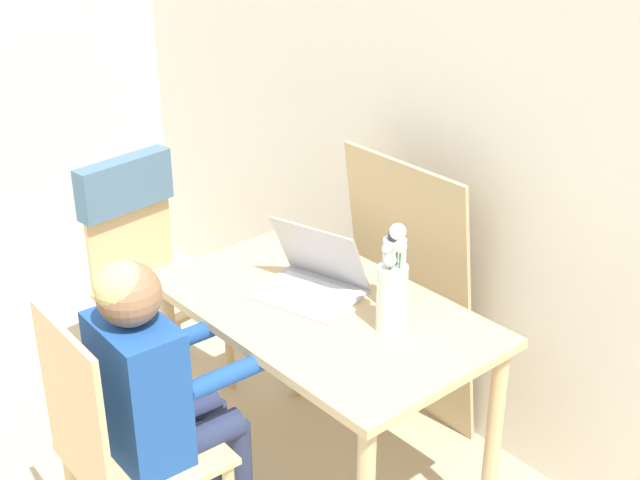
{
  "coord_description": "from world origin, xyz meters",
  "views": [
    {
      "loc": [
        1.55,
        -0.01,
        2.11
      ],
      "look_at": [
        -0.34,
        1.64,
        0.9
      ],
      "focal_mm": 50.0,
      "sensor_mm": 36.0,
      "label": 1
    }
  ],
  "objects_px": {
    "person_seated": "(155,382)",
    "flower_vase": "(392,291)",
    "chair_occupied": "(122,452)",
    "laptop": "(313,277)",
    "water_bottle": "(394,272)",
    "chair_spare": "(140,240)"
  },
  "relations": [
    {
      "from": "chair_spare",
      "to": "chair_occupied",
      "type": "bearing_deg",
      "value": -130.11
    },
    {
      "from": "person_seated",
      "to": "flower_vase",
      "type": "height_order",
      "value": "person_seated"
    },
    {
      "from": "flower_vase",
      "to": "person_seated",
      "type": "bearing_deg",
      "value": -115.31
    },
    {
      "from": "chair_spare",
      "to": "water_bottle",
      "type": "height_order",
      "value": "water_bottle"
    },
    {
      "from": "chair_occupied",
      "to": "chair_spare",
      "type": "height_order",
      "value": "chair_spare"
    },
    {
      "from": "chair_occupied",
      "to": "person_seated",
      "type": "relative_size",
      "value": 0.88
    },
    {
      "from": "chair_occupied",
      "to": "chair_spare",
      "type": "distance_m",
      "value": 1.08
    },
    {
      "from": "chair_occupied",
      "to": "water_bottle",
      "type": "xyz_separation_m",
      "value": [
        0.21,
        0.86,
        0.37
      ]
    },
    {
      "from": "person_seated",
      "to": "chair_spare",
      "type": "bearing_deg",
      "value": -25.51
    },
    {
      "from": "water_bottle",
      "to": "person_seated",
      "type": "bearing_deg",
      "value": -105.82
    },
    {
      "from": "chair_spare",
      "to": "flower_vase",
      "type": "bearing_deg",
      "value": -88.38
    },
    {
      "from": "chair_occupied",
      "to": "chair_spare",
      "type": "bearing_deg",
      "value": -31.48
    },
    {
      "from": "chair_spare",
      "to": "laptop",
      "type": "xyz_separation_m",
      "value": [
        0.87,
        0.13,
        0.15
      ]
    },
    {
      "from": "laptop",
      "to": "water_bottle",
      "type": "distance_m",
      "value": 0.27
    },
    {
      "from": "person_seated",
      "to": "water_bottle",
      "type": "relative_size",
      "value": 4.15
    },
    {
      "from": "chair_spare",
      "to": "water_bottle",
      "type": "distance_m",
      "value": 1.15
    },
    {
      "from": "person_seated",
      "to": "flower_vase",
      "type": "distance_m",
      "value": 0.73
    },
    {
      "from": "flower_vase",
      "to": "water_bottle",
      "type": "xyz_separation_m",
      "value": [
        -0.09,
        0.1,
        -0.01
      ]
    },
    {
      "from": "laptop",
      "to": "flower_vase",
      "type": "bearing_deg",
      "value": -10.33
    },
    {
      "from": "chair_occupied",
      "to": "water_bottle",
      "type": "distance_m",
      "value": 0.96
    },
    {
      "from": "chair_spare",
      "to": "water_bottle",
      "type": "xyz_separation_m",
      "value": [
        1.1,
        0.26,
        0.21
      ]
    },
    {
      "from": "chair_spare",
      "to": "person_seated",
      "type": "bearing_deg",
      "value": -124.14
    }
  ]
}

